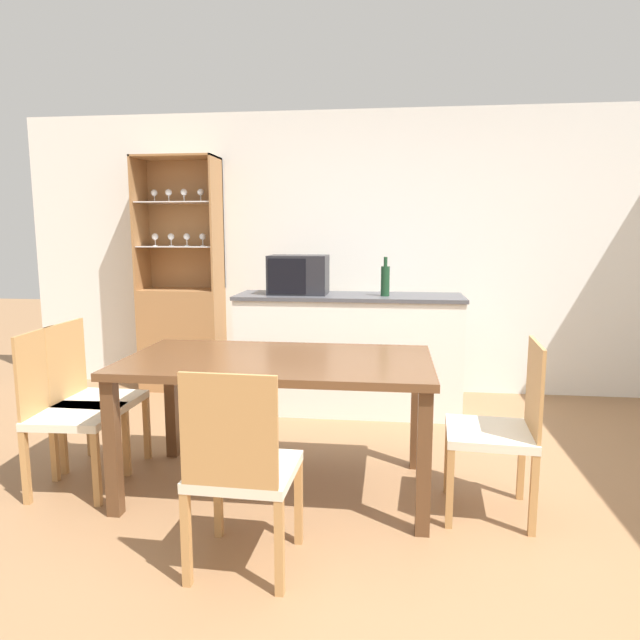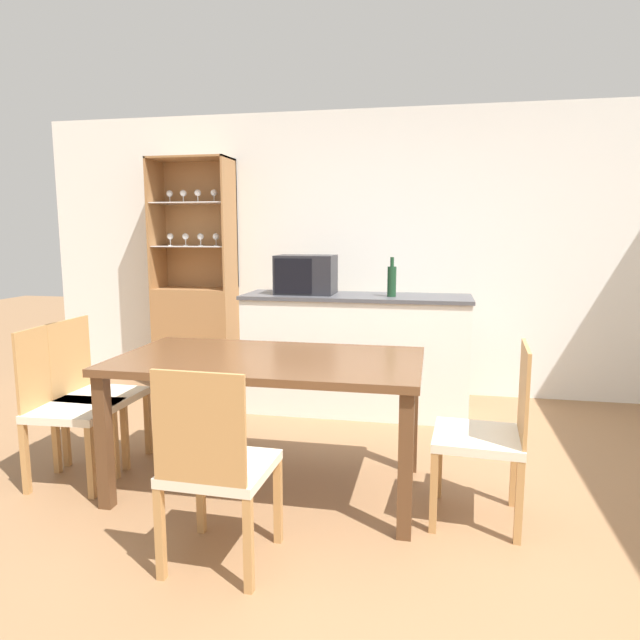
# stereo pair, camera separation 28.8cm
# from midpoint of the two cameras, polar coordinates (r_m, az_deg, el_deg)

# --- Properties ---
(ground_plane) EXTENTS (18.00, 18.00, 0.00)m
(ground_plane) POSITION_cam_midpoint_polar(r_m,az_deg,el_deg) (3.03, 2.39, -20.34)
(ground_plane) COLOR #936B47
(wall_back) EXTENTS (6.80, 0.06, 2.55)m
(wall_back) POSITION_cam_midpoint_polar(r_m,az_deg,el_deg) (5.27, 4.84, 6.62)
(wall_back) COLOR white
(wall_back) RESTS_ON ground_plane
(kitchen_counter) EXTENTS (1.83, 0.56, 0.97)m
(kitchen_counter) POSITION_cam_midpoint_polar(r_m,az_deg,el_deg) (4.70, 1.13, -3.33)
(kitchen_counter) COLOR white
(kitchen_counter) RESTS_ON ground_plane
(display_cabinet) EXTENTS (0.74, 0.37, 2.14)m
(display_cabinet) POSITION_cam_midpoint_polar(r_m,az_deg,el_deg) (5.53, -15.05, -0.21)
(display_cabinet) COLOR #A37042
(display_cabinet) RESTS_ON ground_plane
(dining_table) EXTENTS (1.71, 0.93, 0.78)m
(dining_table) POSITION_cam_midpoint_polar(r_m,az_deg,el_deg) (3.23, -6.79, -5.36)
(dining_table) COLOR brown
(dining_table) RESTS_ON ground_plane
(dining_chair_side_right_near) EXTENTS (0.47, 0.47, 0.93)m
(dining_chair_side_right_near) POSITION_cam_midpoint_polar(r_m,az_deg,el_deg) (3.10, 14.98, -10.53)
(dining_chair_side_right_near) COLOR beige
(dining_chair_side_right_near) RESTS_ON ground_plane
(dining_chair_side_left_far) EXTENTS (0.44, 0.44, 0.93)m
(dining_chair_side_left_far) POSITION_cam_midpoint_polar(r_m,az_deg,el_deg) (3.87, -23.81, -7.10)
(dining_chair_side_left_far) COLOR beige
(dining_chair_side_left_far) RESTS_ON ground_plane
(dining_chair_side_left_near) EXTENTS (0.46, 0.46, 0.93)m
(dining_chair_side_left_near) POSITION_cam_midpoint_polar(r_m,az_deg,el_deg) (3.64, -26.09, -8.23)
(dining_chair_side_left_near) COLOR beige
(dining_chair_side_left_near) RESTS_ON ground_plane
(dining_chair_head_near) EXTENTS (0.45, 0.45, 0.93)m
(dining_chair_head_near) POSITION_cam_midpoint_polar(r_m,az_deg,el_deg) (2.57, -11.15, -14.52)
(dining_chair_head_near) COLOR beige
(dining_chair_head_near) RESTS_ON ground_plane
(microwave) EXTENTS (0.47, 0.34, 0.32)m
(microwave) POSITION_cam_midpoint_polar(r_m,az_deg,el_deg) (4.68, -3.94, 4.54)
(microwave) COLOR #232328
(microwave) RESTS_ON kitchen_counter
(wine_bottle) EXTENTS (0.07, 0.07, 0.31)m
(wine_bottle) POSITION_cam_midpoint_polar(r_m,az_deg,el_deg) (4.53, 4.74, 3.99)
(wine_bottle) COLOR #193D23
(wine_bottle) RESTS_ON kitchen_counter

